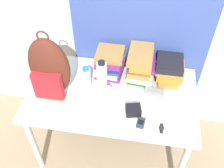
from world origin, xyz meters
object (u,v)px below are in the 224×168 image
object	(u,v)px
sunscreen_bottle	(108,95)
sunglasses_case	(154,92)
book_stack_left	(110,62)
water_bottle	(86,77)
camera_pouch	(133,110)
book_stack_center	(141,64)
cell_phone	(141,123)
backpack	(49,69)
sports_bottle	(102,76)
wristwatch	(161,128)
book_stack_right	(170,70)

from	to	relation	value
sunscreen_bottle	sunglasses_case	distance (m)	0.37
book_stack_left	water_bottle	size ratio (longest dim) A/B	1.60
sunscreen_bottle	camera_pouch	size ratio (longest dim) A/B	1.33
water_bottle	book_stack_left	bearing A→B (deg)	49.75
book_stack_center	cell_phone	xyz separation A→B (m)	(0.05, -0.48, -0.12)
backpack	sports_bottle	size ratio (longest dim) A/B	2.07
sunscreen_bottle	wristwatch	distance (m)	0.45
cell_phone	wristwatch	world-z (taller)	cell_phone
sunscreen_bottle	wristwatch	size ratio (longest dim) A/B	2.01
book_stack_left	book_stack_right	world-z (taller)	book_stack_left
camera_pouch	wristwatch	distance (m)	0.23
backpack	water_bottle	size ratio (longest dim) A/B	3.02
book_stack_left	sunscreen_bottle	xyz separation A→B (m)	(0.04, -0.33, -0.03)
wristwatch	camera_pouch	bearing A→B (deg)	153.57
backpack	sunscreen_bottle	distance (m)	0.45
backpack	sunscreen_bottle	size ratio (longest dim) A/B	3.43
book_stack_center	sports_bottle	xyz separation A→B (m)	(-0.28, -0.18, 0.00)
sunscreen_bottle	book_stack_right	bearing A→B (deg)	36.32
sports_bottle	sunglasses_case	bearing A→B (deg)	0.88
book_stack_right	sunscreen_bottle	bearing A→B (deg)	-143.68
water_bottle	sports_bottle	bearing A→B (deg)	-4.17
book_stack_right	sunglasses_case	size ratio (longest dim) A/B	1.61
backpack	wristwatch	bearing A→B (deg)	-14.08
sports_bottle	sunscreen_bottle	distance (m)	0.16
book_stack_center	sunscreen_bottle	xyz separation A→B (m)	(-0.21, -0.32, -0.05)
cell_phone	book_stack_right	bearing A→B (deg)	69.64
book_stack_center	camera_pouch	size ratio (longest dim) A/B	2.46
camera_pouch	wristwatch	bearing A→B (deg)	-26.43
sports_bottle	cell_phone	size ratio (longest dim) A/B	2.92
cell_phone	camera_pouch	size ratio (longest dim) A/B	0.75
backpack	cell_phone	world-z (taller)	backpack
backpack	book_stack_left	world-z (taller)	backpack
book_stack_left	book_stack_center	xyz separation A→B (m)	(0.25, -0.00, 0.02)
camera_pouch	wristwatch	world-z (taller)	camera_pouch
cell_phone	book_stack_left	bearing A→B (deg)	121.85
book_stack_left	water_bottle	bearing A→B (deg)	-130.25
backpack	cell_phone	xyz separation A→B (m)	(0.68, -0.19, -0.23)
cell_phone	sunscreen_bottle	bearing A→B (deg)	148.89
water_bottle	sunscreen_bottle	xyz separation A→B (m)	(0.19, -0.15, -0.01)
book_stack_right	camera_pouch	size ratio (longest dim) A/B	2.07
sunscreen_bottle	wristwatch	bearing A→B (deg)	-23.58
sports_bottle	sunglasses_case	size ratio (longest dim) A/B	1.71
water_bottle	sunglasses_case	xyz separation A→B (m)	(0.53, -0.00, -0.07)
sunscreen_bottle	camera_pouch	world-z (taller)	sunscreen_bottle
book_stack_left	sunglasses_case	xyz separation A→B (m)	(0.37, -0.18, -0.09)
backpack	wristwatch	xyz separation A→B (m)	(0.82, -0.21, -0.24)
camera_pouch	cell_phone	bearing A→B (deg)	-52.98
book_stack_right	water_bottle	world-z (taller)	book_stack_right
book_stack_right	water_bottle	xyz separation A→B (m)	(-0.63, -0.18, -0.01)
water_bottle	sunglasses_case	size ratio (longest dim) A/B	1.17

